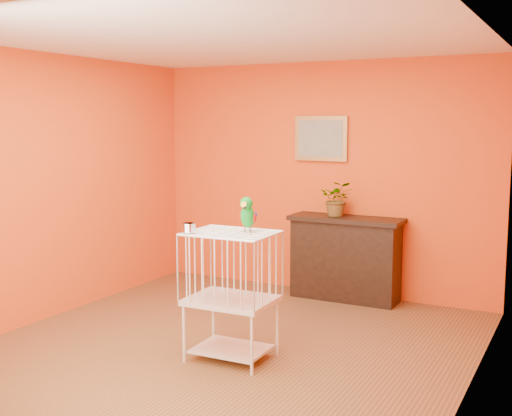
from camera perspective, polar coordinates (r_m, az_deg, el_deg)
The scene contains 8 objects.
ground at distance 5.59m, azimuth -3.20°, elevation -12.57°, with size 4.50×4.50×0.00m, color brown.
room_shell at distance 5.26m, azimuth -3.33°, elevation 3.85°, with size 4.50×4.50×4.50m.
console_cabinet at distance 7.09m, azimuth 7.93°, elevation -4.44°, with size 1.23×0.44×0.91m.
potted_plant at distance 7.01m, azimuth 7.18°, elevation 0.47°, with size 0.35×0.39×0.30m, color #26722D.
framed_picture at distance 7.24m, azimuth 5.79°, elevation 6.16°, with size 0.62×0.04×0.50m.
birdcage at distance 5.25m, azimuth -2.23°, elevation -7.64°, with size 0.69×0.54×1.05m.
feed_cup at distance 5.13m, azimuth -6.00°, elevation -1.76°, with size 0.11×0.11×0.07m, color silver.
parrot at distance 5.13m, azimuth -0.76°, elevation -0.54°, with size 0.15×0.26×0.29m.
Camera 1 is at (2.70, -4.50, 1.93)m, focal length 45.00 mm.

